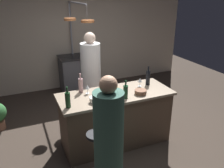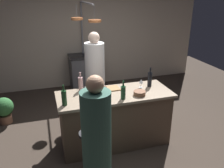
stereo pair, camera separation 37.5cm
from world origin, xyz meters
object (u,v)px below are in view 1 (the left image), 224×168
at_px(pepper_mill, 108,94).
at_px(mixing_bowl_wooden, 141,92).
at_px(chef, 91,81).
at_px(guest_left, 109,147).
at_px(wine_bottle_dark, 148,78).
at_px(cutting_board, 109,89).
at_px(wine_bottle_green, 126,92).
at_px(wine_bottle_rose, 81,85).
at_px(wine_bottle_red, 68,100).
at_px(wine_glass_near_left_guest, 140,80).
at_px(bar_stool_left, 97,153).
at_px(wine_glass_near_right_guest, 87,87).
at_px(mixing_bowl_ceramic, 95,100).
at_px(stove_range, 76,73).

relative_size(pepper_mill, mixing_bowl_wooden, 1.14).
relative_size(chef, guest_left, 1.07).
bearing_deg(wine_bottle_dark, cutting_board, 173.62).
bearing_deg(chef, mixing_bowl_wooden, -67.46).
height_order(wine_bottle_green, wine_bottle_rose, wine_bottle_rose).
height_order(chef, wine_bottle_rose, chef).
relative_size(wine_bottle_red, wine_glass_near_left_guest, 2.07).
distance_m(bar_stool_left, pepper_mill, 0.84).
relative_size(chef, wine_bottle_dark, 5.24).
xyz_separation_m(wine_bottle_dark, wine_bottle_rose, (-1.13, 0.15, -0.01)).
xyz_separation_m(wine_bottle_green, wine_bottle_dark, (0.59, 0.34, 0.02)).
xyz_separation_m(cutting_board, pepper_mill, (-0.17, -0.37, 0.10)).
relative_size(cutting_board, mixing_bowl_wooden, 1.73).
bearing_deg(wine_glass_near_right_guest, wine_bottle_red, -138.49).
height_order(cutting_board, wine_glass_near_right_guest, wine_glass_near_right_guest).
height_order(wine_bottle_green, wine_bottle_red, wine_bottle_red).
bearing_deg(wine_bottle_rose, bar_stool_left, -94.37).
bearing_deg(mixing_bowl_wooden, cutting_board, 135.84).
bearing_deg(pepper_mill, mixing_bowl_wooden, 0.87).
height_order(pepper_mill, mixing_bowl_wooden, pepper_mill).
relative_size(cutting_board, mixing_bowl_ceramic, 2.11).
relative_size(stove_range, guest_left, 0.56).
xyz_separation_m(stove_range, bar_stool_left, (-0.55, -3.07, -0.07)).
xyz_separation_m(wine_bottle_green, wine_bottle_rose, (-0.54, 0.49, 0.01)).
bearing_deg(guest_left, mixing_bowl_ceramic, 81.04).
bearing_deg(wine_bottle_green, wine_bottle_red, 176.78).
bearing_deg(wine_glass_near_right_guest, wine_bottle_green, -39.64).
bearing_deg(guest_left, mixing_bowl_wooden, 43.36).
bearing_deg(chef, bar_stool_left, -106.41).
height_order(cutting_board, wine_glass_near_left_guest, wine_glass_near_left_guest).
bearing_deg(wine_bottle_rose, chef, 59.29).
bearing_deg(pepper_mill, cutting_board, 64.75).
height_order(bar_stool_left, mixing_bowl_wooden, mixing_bowl_wooden).
relative_size(guest_left, wine_bottle_rose, 5.19).
distance_m(stove_range, wine_bottle_green, 2.73).
relative_size(pepper_mill, wine_bottle_rose, 0.68).
bearing_deg(wine_bottle_green, wine_bottle_rose, 138.13).
height_order(guest_left, wine_glass_near_left_guest, guest_left).
xyz_separation_m(pepper_mill, wine_bottle_rose, (-0.28, 0.45, 0.01)).
xyz_separation_m(stove_range, wine_bottle_rose, (-0.49, -2.19, 0.57)).
relative_size(bar_stool_left, mixing_bowl_ceramic, 4.48).
distance_m(stove_range, pepper_mill, 2.70).
bearing_deg(bar_stool_left, mixing_bowl_wooden, 26.37).
xyz_separation_m(wine_bottle_green, wine_glass_near_right_guest, (-0.47, 0.39, -0.00)).
xyz_separation_m(stove_range, wine_glass_near_right_guest, (-0.41, -2.29, 0.56)).
xyz_separation_m(stove_range, wine_glass_near_left_guest, (0.48, -2.35, 0.56)).
distance_m(wine_bottle_dark, mixing_bowl_wooden, 0.43).
height_order(bar_stool_left, wine_glass_near_left_guest, wine_glass_near_left_guest).
xyz_separation_m(bar_stool_left, wine_bottle_green, (0.61, 0.39, 0.63)).
xyz_separation_m(pepper_mill, wine_bottle_red, (-0.59, 0.01, 0.01)).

